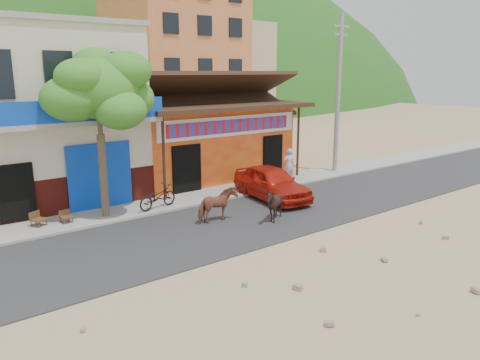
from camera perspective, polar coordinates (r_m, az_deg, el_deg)
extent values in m
plane|color=#9E825B|center=(15.77, 8.28, -6.66)|extent=(120.00, 120.00, 0.00)
cube|color=#28282B|center=(17.49, 2.38, -4.46)|extent=(60.00, 5.00, 0.04)
cube|color=gray|center=(20.16, -4.04, -1.96)|extent=(60.00, 2.00, 0.12)
cube|color=orange|center=(24.17, -5.46, 4.76)|extent=(8.00, 6.00, 3.60)
cube|color=beige|center=(20.97, -23.27, 7.15)|extent=(7.00, 6.00, 7.00)
cube|color=#CC723F|center=(39.52, -8.01, 14.06)|extent=(9.00, 9.00, 12.00)
cube|color=tan|center=(49.45, -2.27, 12.81)|extent=(8.00, 8.00, 10.00)
cylinder|color=gray|center=(24.99, 11.87, 10.17)|extent=(0.24, 0.24, 8.00)
imported|color=brown|center=(16.67, -2.79, -3.08)|extent=(1.47, 0.70, 1.22)
imported|color=black|center=(16.78, 4.18, -3.04)|extent=(1.27, 1.17, 1.20)
imported|color=#B4190C|center=(19.61, 3.87, -0.32)|extent=(2.19, 4.32, 1.41)
imported|color=black|center=(18.31, -10.03, -2.03)|extent=(1.82, 0.95, 0.91)
imported|color=silver|center=(22.46, 5.99, 1.84)|extent=(0.67, 0.53, 1.61)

